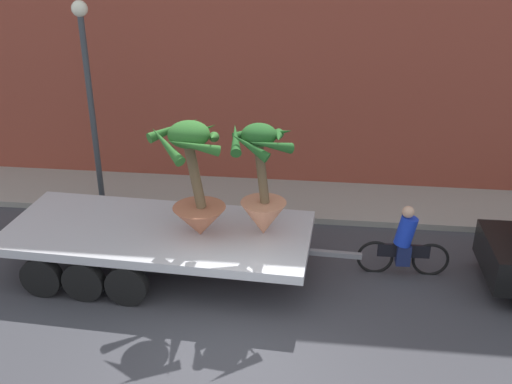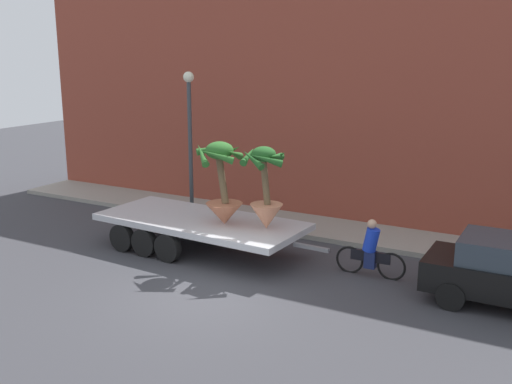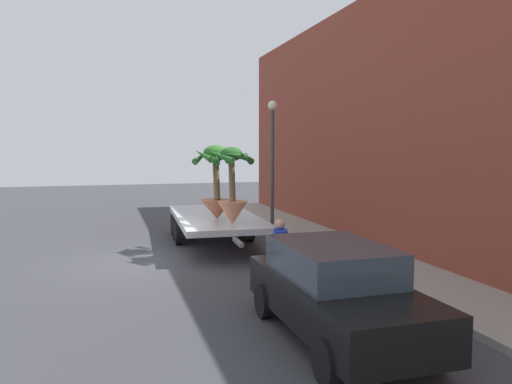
{
  "view_description": "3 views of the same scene",
  "coord_description": "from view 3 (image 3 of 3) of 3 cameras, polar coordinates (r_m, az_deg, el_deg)",
  "views": [
    {
      "loc": [
        1.27,
        -7.46,
        6.53
      ],
      "look_at": [
        -0.02,
        3.37,
        1.51
      ],
      "focal_mm": 41.46,
      "sensor_mm": 36.0,
      "label": 1
    },
    {
      "loc": [
        7.35,
        -10.91,
        5.69
      ],
      "look_at": [
        -0.32,
        3.01,
        1.85
      ],
      "focal_mm": 41.55,
      "sensor_mm": 36.0,
      "label": 2
    },
    {
      "loc": [
        13.78,
        -0.8,
        3.19
      ],
      "look_at": [
        -0.88,
        3.66,
        1.8
      ],
      "focal_mm": 34.35,
      "sensor_mm": 36.0,
      "label": 3
    }
  ],
  "objects": [
    {
      "name": "sidewalk",
      "position": [
        15.72,
        9.55,
        -6.32
      ],
      "size": [
        24.0,
        2.2,
        0.15
      ],
      "primitive_type": "cube",
      "color": "gray",
      "rests_on": "ground"
    },
    {
      "name": "parked_car",
      "position": [
        8.4,
        9.27,
        -11.21
      ],
      "size": [
        4.25,
        1.86,
        1.58
      ],
      "color": "black",
      "rests_on": "ground"
    },
    {
      "name": "flatbed_trailer",
      "position": [
        16.44,
        -4.85,
        -3.28
      ],
      "size": [
        7.1,
        2.86,
        0.98
      ],
      "color": "#B7BABF",
      "rests_on": "ground"
    },
    {
      "name": "potted_palm_rear",
      "position": [
        15.22,
        -4.63,
        0.82
      ],
      "size": [
        1.49,
        1.59,
        2.29
      ],
      "color": "#B26647",
      "rests_on": "flatbed_trailer"
    },
    {
      "name": "ground_plane",
      "position": [
        14.16,
        -13.37,
        -7.97
      ],
      "size": [
        60.0,
        60.0,
        0.0
      ],
      "primitive_type": "plane",
      "color": "#38383D"
    },
    {
      "name": "street_lamp",
      "position": [
        18.89,
        1.93,
        5.3
      ],
      "size": [
        0.36,
        0.36,
        4.83
      ],
      "color": "#383D42",
      "rests_on": "sidewalk"
    },
    {
      "name": "cyclist",
      "position": [
        11.72,
        2.77,
        -7.24
      ],
      "size": [
        1.84,
        0.35,
        1.54
      ],
      "color": "black",
      "rests_on": "ground"
    },
    {
      "name": "building_facade",
      "position": [
        16.26,
        15.19,
        7.91
      ],
      "size": [
        24.0,
        1.2,
        8.03
      ],
      "primitive_type": "cube",
      "color": "brown",
      "rests_on": "ground"
    },
    {
      "name": "potted_palm_middle",
      "position": [
        14.06,
        -2.83,
        0.36
      ],
      "size": [
        1.28,
        1.4,
        2.23
      ],
      "color": "tan",
      "rests_on": "flatbed_trailer"
    }
  ]
}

